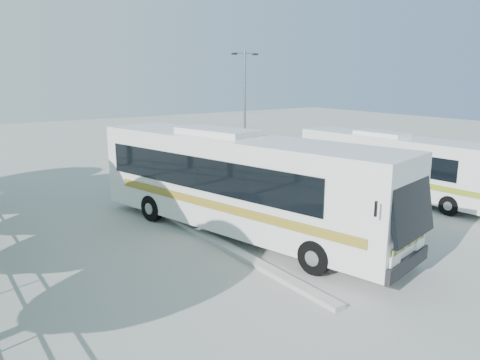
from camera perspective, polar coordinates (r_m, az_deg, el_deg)
ground at (r=18.35m, az=3.41°, el=-6.35°), size 100.00×100.00×0.00m
kerb_divider at (r=18.71m, az=-6.00°, el=-5.77°), size 0.40×16.00×0.15m
coach_main at (r=17.62m, az=-0.12°, el=-0.19°), size 5.71×13.72×3.74m
coach_adjacent at (r=24.45m, az=18.41°, el=1.86°), size 2.99×10.93×3.00m
lamppost at (r=29.02m, az=0.59°, el=9.01°), size 1.81×0.27×7.40m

